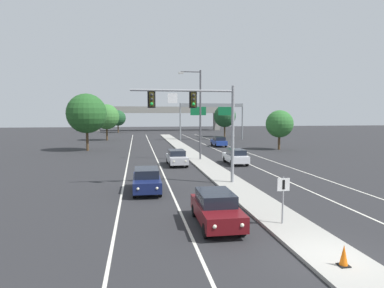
{
  "coord_description": "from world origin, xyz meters",
  "views": [
    {
      "loc": [
        -6.95,
        -10.57,
        5.25
      ],
      "look_at": [
        -3.2,
        11.9,
        3.2
      ],
      "focal_mm": 30.96,
      "sensor_mm": 36.0,
      "label": 1
    }
  ],
  "objects_px": {
    "car_oncoming_silver": "(177,157)",
    "highway_sign_gantry": "(212,110)",
    "traffic_cone_median_nose": "(344,256)",
    "tree_far_left_a": "(107,117)",
    "car_oncoming_navy": "(147,180)",
    "tree_far_right_b": "(279,124)",
    "street_lamp_median": "(198,109)",
    "tree_far_left_c": "(87,113)",
    "car_oncoming_darkred": "(216,208)",
    "tree_far_right_c": "(225,116)",
    "tree_far_left_b": "(118,118)",
    "median_sign_post": "(283,193)",
    "overhead_signal_mast": "(201,113)",
    "car_receding_white": "(236,156)",
    "car_receding_blue": "(219,141)"
  },
  "relations": [
    {
      "from": "car_oncoming_silver",
      "to": "highway_sign_gantry",
      "type": "relative_size",
      "value": 0.34
    },
    {
      "from": "traffic_cone_median_nose",
      "to": "car_oncoming_silver",
      "type": "bearing_deg",
      "value": 96.68
    },
    {
      "from": "traffic_cone_median_nose",
      "to": "tree_far_left_a",
      "type": "height_order",
      "value": "tree_far_left_a"
    },
    {
      "from": "car_oncoming_navy",
      "to": "tree_far_right_b",
      "type": "xyz_separation_m",
      "value": [
        20.23,
        23.86,
        3.0
      ]
    },
    {
      "from": "street_lamp_median",
      "to": "tree_far_left_c",
      "type": "xyz_separation_m",
      "value": [
        -13.94,
        12.62,
        -0.43
      ]
    },
    {
      "from": "car_oncoming_darkred",
      "to": "tree_far_left_c",
      "type": "bearing_deg",
      "value": 107.31
    },
    {
      "from": "car_oncoming_navy",
      "to": "tree_far_right_c",
      "type": "xyz_separation_m",
      "value": [
        19.45,
        51.89,
        3.96
      ]
    },
    {
      "from": "car_oncoming_navy",
      "to": "tree_far_left_b",
      "type": "height_order",
      "value": "tree_far_left_b"
    },
    {
      "from": "street_lamp_median",
      "to": "median_sign_post",
      "type": "bearing_deg",
      "value": -90.47
    },
    {
      "from": "overhead_signal_mast",
      "to": "car_oncoming_navy",
      "type": "height_order",
      "value": "overhead_signal_mast"
    },
    {
      "from": "street_lamp_median",
      "to": "highway_sign_gantry",
      "type": "xyz_separation_m",
      "value": [
        8.29,
        29.38,
        0.37
      ]
    },
    {
      "from": "car_receding_white",
      "to": "tree_far_left_c",
      "type": "bearing_deg",
      "value": 137.43
    },
    {
      "from": "car_oncoming_darkred",
      "to": "car_receding_blue",
      "type": "bearing_deg",
      "value": 75.72
    },
    {
      "from": "car_oncoming_navy",
      "to": "car_oncoming_silver",
      "type": "bearing_deg",
      "value": 73.2
    },
    {
      "from": "car_oncoming_darkred",
      "to": "car_receding_blue",
      "type": "height_order",
      "value": "same"
    },
    {
      "from": "car_oncoming_navy",
      "to": "tree_far_right_b",
      "type": "bearing_deg",
      "value": 49.7
    },
    {
      "from": "car_oncoming_darkred",
      "to": "tree_far_right_c",
      "type": "distance_m",
      "value": 61.63
    },
    {
      "from": "street_lamp_median",
      "to": "car_oncoming_silver",
      "type": "height_order",
      "value": "street_lamp_median"
    },
    {
      "from": "highway_sign_gantry",
      "to": "traffic_cone_median_nose",
      "type": "bearing_deg",
      "value": -98.42
    },
    {
      "from": "car_oncoming_silver",
      "to": "traffic_cone_median_nose",
      "type": "height_order",
      "value": "car_oncoming_silver"
    },
    {
      "from": "median_sign_post",
      "to": "tree_far_left_b",
      "type": "height_order",
      "value": "tree_far_left_b"
    },
    {
      "from": "car_receding_white",
      "to": "traffic_cone_median_nose",
      "type": "xyz_separation_m",
      "value": [
        -3.44,
        -23.67,
        -0.31
      ]
    },
    {
      "from": "tree_far_left_c",
      "to": "car_oncoming_darkred",
      "type": "bearing_deg",
      "value": -72.69
    },
    {
      "from": "car_receding_blue",
      "to": "tree_far_left_c",
      "type": "bearing_deg",
      "value": -171.53
    },
    {
      "from": "highway_sign_gantry",
      "to": "tree_far_left_a",
      "type": "height_order",
      "value": "highway_sign_gantry"
    },
    {
      "from": "car_oncoming_navy",
      "to": "street_lamp_median",
      "type": "bearing_deg",
      "value": 66.54
    },
    {
      "from": "traffic_cone_median_nose",
      "to": "highway_sign_gantry",
      "type": "xyz_separation_m",
      "value": [
        8.34,
        56.36,
        5.66
      ]
    },
    {
      "from": "overhead_signal_mast",
      "to": "tree_far_left_b",
      "type": "distance_m",
      "value": 73.47
    },
    {
      "from": "median_sign_post",
      "to": "street_lamp_median",
      "type": "distance_m",
      "value": 22.91
    },
    {
      "from": "highway_sign_gantry",
      "to": "tree_far_right_c",
      "type": "relative_size",
      "value": 1.81
    },
    {
      "from": "car_oncoming_navy",
      "to": "car_receding_white",
      "type": "relative_size",
      "value": 0.99
    },
    {
      "from": "car_oncoming_navy",
      "to": "traffic_cone_median_nose",
      "type": "relative_size",
      "value": 6.05
    },
    {
      "from": "car_oncoming_silver",
      "to": "tree_far_left_c",
      "type": "bearing_deg",
      "value": 125.19
    },
    {
      "from": "tree_far_left_c",
      "to": "tree_far_left_b",
      "type": "bearing_deg",
      "value": 87.83
    },
    {
      "from": "car_oncoming_navy",
      "to": "highway_sign_gantry",
      "type": "bearing_deg",
      "value": 71.63
    },
    {
      "from": "overhead_signal_mast",
      "to": "tree_far_right_c",
      "type": "distance_m",
      "value": 52.73
    },
    {
      "from": "tree_far_left_c",
      "to": "tree_far_right_b",
      "type": "height_order",
      "value": "tree_far_left_c"
    },
    {
      "from": "median_sign_post",
      "to": "street_lamp_median",
      "type": "height_order",
      "value": "street_lamp_median"
    },
    {
      "from": "tree_far_left_b",
      "to": "tree_far_left_a",
      "type": "xyz_separation_m",
      "value": [
        -0.67,
        -28.34,
        0.56
      ]
    },
    {
      "from": "street_lamp_median",
      "to": "car_oncoming_darkred",
      "type": "bearing_deg",
      "value": -98.38
    },
    {
      "from": "car_oncoming_darkred",
      "to": "car_receding_white",
      "type": "height_order",
      "value": "same"
    },
    {
      "from": "traffic_cone_median_nose",
      "to": "car_oncoming_navy",
      "type": "bearing_deg",
      "value": 116.3
    },
    {
      "from": "tree_far_left_b",
      "to": "tree_far_right_b",
      "type": "xyz_separation_m",
      "value": [
        26.12,
        -50.41,
        -0.36
      ]
    },
    {
      "from": "traffic_cone_median_nose",
      "to": "tree_far_left_c",
      "type": "xyz_separation_m",
      "value": [
        -13.89,
        39.59,
        4.85
      ]
    },
    {
      "from": "median_sign_post",
      "to": "street_lamp_median",
      "type": "bearing_deg",
      "value": 89.53
    },
    {
      "from": "highway_sign_gantry",
      "to": "tree_far_left_a",
      "type": "relative_size",
      "value": 1.83
    },
    {
      "from": "car_oncoming_navy",
      "to": "traffic_cone_median_nose",
      "type": "distance_m",
      "value": 14.01
    },
    {
      "from": "overhead_signal_mast",
      "to": "tree_far_right_c",
      "type": "xyz_separation_m",
      "value": [
        15.44,
        50.42,
        -0.56
      ]
    },
    {
      "from": "car_oncoming_silver",
      "to": "tree_far_left_c",
      "type": "distance_m",
      "value": 19.78
    },
    {
      "from": "median_sign_post",
      "to": "tree_far_right_b",
      "type": "xyz_separation_m",
      "value": [
        14.16,
        31.96,
        2.24
      ]
    }
  ]
}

